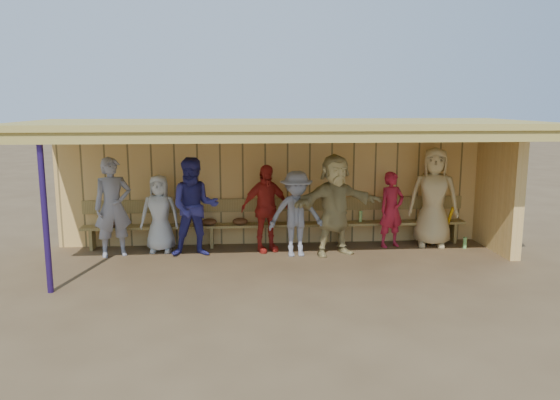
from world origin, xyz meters
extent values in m
plane|color=brown|center=(0.00, 0.00, 0.00)|extent=(90.00, 90.00, 0.00)
imported|color=gray|center=(-3.07, 0.57, 0.92)|extent=(0.78, 0.65, 1.84)
imported|color=silver|center=(-2.26, 0.80, 0.74)|extent=(0.74, 0.50, 1.48)
imported|color=navy|center=(-1.57, 0.47, 0.92)|extent=(0.93, 0.74, 1.83)
imported|color=red|center=(-0.25, 0.68, 0.83)|extent=(1.06, 0.73, 1.67)
imported|color=gray|center=(0.30, 0.31, 0.79)|extent=(1.06, 0.65, 1.59)
imported|color=tan|center=(1.02, 0.35, 0.94)|extent=(1.84, 1.03, 1.89)
imported|color=#B01C2F|center=(2.23, 0.81, 0.74)|extent=(0.63, 0.52, 1.49)
imported|color=tan|center=(3.07, 0.81, 0.98)|extent=(1.10, 0.87, 1.96)
cube|color=#E9B863|center=(0.00, 1.35, 1.20)|extent=(8.60, 0.20, 2.40)
cube|color=#E9B863|center=(4.20, 0.45, 1.20)|extent=(0.20, 1.62, 2.40)
cube|color=tan|center=(0.00, 0.00, 2.45)|extent=(8.80, 3.20, 0.10)
cube|color=tan|center=(0.00, -1.50, 2.32)|extent=(8.80, 0.10, 0.18)
cube|color=tan|center=(-3.80, 0.00, 2.31)|extent=(0.08, 3.00, 0.16)
cube|color=tan|center=(-2.85, 0.00, 2.31)|extent=(0.08, 3.00, 0.16)
cube|color=tan|center=(-1.90, 0.00, 2.31)|extent=(0.08, 3.00, 0.16)
cube|color=tan|center=(-0.95, 0.00, 2.31)|extent=(0.08, 3.00, 0.16)
cube|color=tan|center=(0.00, 0.00, 2.31)|extent=(0.08, 3.00, 0.16)
cube|color=tan|center=(0.95, 0.00, 2.31)|extent=(0.08, 3.00, 0.16)
cube|color=tan|center=(1.90, 0.00, 2.31)|extent=(0.08, 3.00, 0.16)
cube|color=tan|center=(2.85, 0.00, 2.31)|extent=(0.08, 3.00, 0.16)
cube|color=tan|center=(3.80, 0.00, 2.31)|extent=(0.08, 3.00, 0.16)
cylinder|color=navy|center=(-3.60, -1.40, 1.20)|extent=(0.09, 0.09, 2.40)
cube|color=#A38745|center=(0.00, 1.06, 0.42)|extent=(7.60, 0.32, 0.05)
cube|color=#A38745|center=(0.00, 1.22, 0.80)|extent=(7.60, 0.04, 0.26)
cube|color=#A38745|center=(-3.60, 1.06, 0.20)|extent=(0.06, 0.29, 0.40)
cube|color=#A38745|center=(-1.29, 1.06, 0.20)|extent=(0.06, 0.29, 0.40)
cube|color=#A38745|center=(1.29, 1.06, 0.20)|extent=(0.06, 0.29, 0.40)
cube|color=#A38745|center=(3.60, 1.06, 0.20)|extent=(0.06, 0.29, 0.40)
cylinder|color=yellow|center=(3.39, 0.86, 0.40)|extent=(0.13, 0.41, 0.80)
sphere|color=orange|center=(3.03, 0.86, 0.04)|extent=(0.08, 0.08, 0.08)
ellipsoid|color=#593319|center=(-3.19, 1.01, 0.52)|extent=(0.30, 0.24, 0.14)
ellipsoid|color=#593319|center=(-1.34, 1.01, 0.52)|extent=(0.30, 0.24, 0.14)
ellipsoid|color=#593319|center=(-0.73, 1.01, 0.52)|extent=(0.30, 0.24, 0.14)
cylinder|color=#A5D96C|center=(1.69, 1.11, 0.56)|extent=(0.07, 0.07, 0.22)
cylinder|color=orange|center=(1.09, 1.11, 0.56)|extent=(0.07, 0.07, 0.22)
cylinder|color=#78C261|center=(3.65, 0.56, 0.11)|extent=(0.07, 0.07, 0.22)
camera|label=1|loc=(-0.77, -9.48, 2.81)|focal=35.00mm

